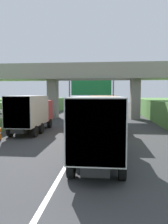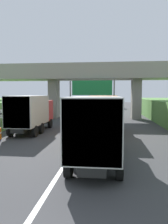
{
  "view_description": "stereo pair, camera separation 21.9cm",
  "coord_description": "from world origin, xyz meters",
  "px_view_note": "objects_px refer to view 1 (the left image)",
  "views": [
    {
      "loc": [
        1.99,
        -2.93,
        3.54
      ],
      "look_at": [
        0.0,
        16.18,
        2.0
      ],
      "focal_mm": 34.77,
      "sensor_mm": 36.0,
      "label": 1
    },
    {
      "loc": [
        2.2,
        -2.91,
        3.54
      ],
      "look_at": [
        0.0,
        16.18,
        2.0
      ],
      "focal_mm": 34.77,
      "sensor_mm": 36.0,
      "label": 2
    }
  ],
  "objects_px": {
    "overhead_highway_sign": "(91,91)",
    "truck_orange": "(104,112)",
    "truck_red": "(31,112)",
    "construction_barrel_4": "(33,121)",
    "car_blue": "(118,105)",
    "construction_barrel_3": "(19,126)",
    "truck_yellow": "(99,126)"
  },
  "relations": [
    {
      "from": "car_blue",
      "to": "truck_yellow",
      "type": "bearing_deg",
      "value": -94.24
    },
    {
      "from": "truck_yellow",
      "to": "construction_barrel_4",
      "type": "bearing_deg",
      "value": 121.15
    },
    {
      "from": "overhead_highway_sign",
      "to": "truck_red",
      "type": "bearing_deg",
      "value": -120.38
    },
    {
      "from": "truck_red",
      "to": "truck_orange",
      "type": "height_order",
      "value": "same"
    },
    {
      "from": "truck_orange",
      "to": "construction_barrel_4",
      "type": "relative_size",
      "value": 8.11
    },
    {
      "from": "car_blue",
      "to": "construction_barrel_3",
      "type": "distance_m",
      "value": 36.73
    },
    {
      "from": "truck_yellow",
      "to": "truck_orange",
      "type": "distance_m",
      "value": 8.92
    },
    {
      "from": "truck_red",
      "to": "construction_barrel_4",
      "type": "relative_size",
      "value": 8.11
    },
    {
      "from": "car_blue",
      "to": "truck_red",
      "type": "bearing_deg",
      "value": -105.42
    },
    {
      "from": "overhead_highway_sign",
      "to": "truck_orange",
      "type": "relative_size",
      "value": 0.81
    },
    {
      "from": "overhead_highway_sign",
      "to": "truck_orange",
      "type": "distance_m",
      "value": 8.49
    },
    {
      "from": "truck_red",
      "to": "car_blue",
      "type": "relative_size",
      "value": 1.78
    },
    {
      "from": "truck_red",
      "to": "truck_orange",
      "type": "relative_size",
      "value": 1.0
    },
    {
      "from": "overhead_highway_sign",
      "to": "truck_orange",
      "type": "bearing_deg",
      "value": -77.81
    },
    {
      "from": "overhead_highway_sign",
      "to": "construction_barrel_4",
      "type": "distance_m",
      "value": 8.26
    },
    {
      "from": "truck_yellow",
      "to": "construction_barrel_4",
      "type": "xyz_separation_m",
      "value": [
        -8.23,
        13.62,
        -1.47
      ]
    },
    {
      "from": "truck_yellow",
      "to": "construction_barrel_3",
      "type": "bearing_deg",
      "value": 131.52
    },
    {
      "from": "overhead_highway_sign",
      "to": "construction_barrel_3",
      "type": "distance_m",
      "value": 10.76
    },
    {
      "from": "truck_red",
      "to": "truck_orange",
      "type": "bearing_deg",
      "value": 4.23
    },
    {
      "from": "truck_red",
      "to": "construction_barrel_4",
      "type": "height_order",
      "value": "truck_red"
    },
    {
      "from": "truck_orange",
      "to": "truck_red",
      "type": "bearing_deg",
      "value": -175.77
    },
    {
      "from": "car_blue",
      "to": "construction_barrel_3",
      "type": "bearing_deg",
      "value": -108.26
    },
    {
      "from": "overhead_highway_sign",
      "to": "truck_yellow",
      "type": "relative_size",
      "value": 0.81
    },
    {
      "from": "overhead_highway_sign",
      "to": "construction_barrel_3",
      "type": "bearing_deg",
      "value": -130.97
    },
    {
      "from": "car_blue",
      "to": "truck_orange",
      "type": "bearing_deg",
      "value": -95.07
    },
    {
      "from": "overhead_highway_sign",
      "to": "car_blue",
      "type": "relative_size",
      "value": 1.43
    },
    {
      "from": "truck_orange",
      "to": "car_blue",
      "type": "relative_size",
      "value": 1.78
    },
    {
      "from": "truck_red",
      "to": "construction_barrel_3",
      "type": "bearing_deg",
      "value": 151.9
    },
    {
      "from": "truck_yellow",
      "to": "construction_barrel_3",
      "type": "xyz_separation_m",
      "value": [
        -8.24,
        9.3,
        -1.47
      ]
    },
    {
      "from": "truck_yellow",
      "to": "car_blue",
      "type": "distance_m",
      "value": 44.31
    },
    {
      "from": "construction_barrel_4",
      "to": "car_blue",
      "type": "bearing_deg",
      "value": 69.37
    },
    {
      "from": "overhead_highway_sign",
      "to": "truck_red",
      "type": "xyz_separation_m",
      "value": [
        -5.0,
        -8.53,
        -2.12
      ]
    }
  ]
}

